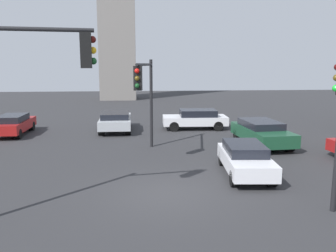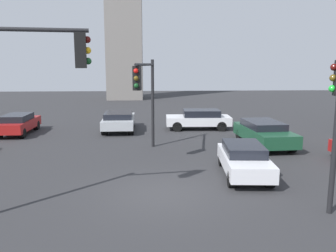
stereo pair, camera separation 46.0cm
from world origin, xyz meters
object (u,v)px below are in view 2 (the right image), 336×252
(traffic_light_2, at_px, (23,79))
(traffic_light_0, at_px, (145,87))
(car_0, at_px, (18,123))
(car_6, at_px, (199,119))
(car_2, at_px, (264,133))
(car_4, at_px, (244,159))
(car_3, at_px, (119,120))

(traffic_light_2, bearing_deg, traffic_light_0, 53.76)
(car_0, xyz_separation_m, car_6, (11.79, 1.01, 0.03))
(car_2, height_order, car_4, car_2)
(traffic_light_2, xyz_separation_m, car_3, (1.53, 13.23, -3.30))
(traffic_light_0, height_order, car_2, traffic_light_0)
(car_2, xyz_separation_m, car_6, (-2.85, 5.07, 0.00))
(traffic_light_0, distance_m, car_2, 7.25)
(car_3, xyz_separation_m, car_4, (5.78, -9.94, -0.03))
(car_0, distance_m, car_6, 11.83)
(car_0, bearing_deg, car_3, -83.16)
(traffic_light_2, xyz_separation_m, car_4, (7.31, 3.29, -3.32))
(traffic_light_0, bearing_deg, car_6, 162.91)
(car_2, bearing_deg, car_6, -154.79)
(traffic_light_2, height_order, car_4, traffic_light_2)
(traffic_light_0, bearing_deg, car_2, 117.04)
(traffic_light_0, bearing_deg, car_3, -154.84)
(traffic_light_2, height_order, car_6, traffic_light_2)
(traffic_light_2, distance_m, car_4, 8.68)
(traffic_light_0, relative_size, car_3, 1.05)
(traffic_light_0, height_order, car_0, traffic_light_0)
(car_0, bearing_deg, car_6, -85.35)
(car_4, xyz_separation_m, car_6, (-0.33, 10.16, 0.04))
(car_3, height_order, car_6, car_6)
(car_6, bearing_deg, car_2, 121.27)
(car_3, distance_m, car_4, 11.50)
(traffic_light_0, distance_m, car_3, 7.56)
(traffic_light_2, xyz_separation_m, car_2, (9.83, 8.38, -3.28))
(car_2, height_order, car_3, car_2)
(traffic_light_0, height_order, car_3, traffic_light_0)
(car_4, bearing_deg, car_2, 158.33)
(car_3, xyz_separation_m, car_6, (5.45, 0.22, 0.01))
(car_0, bearing_deg, car_2, -105.75)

